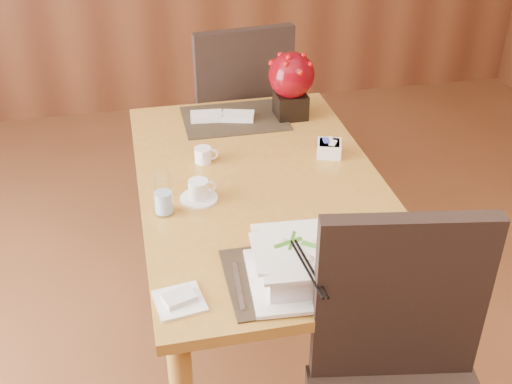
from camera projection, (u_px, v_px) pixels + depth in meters
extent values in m
cube|color=#B98233|center=(262.00, 187.00, 2.38)|extent=(0.90, 1.50, 0.04)
cylinder|color=#B98233|center=(151.00, 188.00, 3.09)|extent=(0.07, 0.07, 0.71)
cylinder|color=#B98233|center=(424.00, 381.00, 2.08)|extent=(0.07, 0.07, 0.71)
cylinder|color=#B98233|center=(307.00, 171.00, 3.22)|extent=(0.07, 0.07, 0.71)
cube|color=black|center=(301.00, 274.00, 1.92)|extent=(0.45, 0.33, 0.01)
cube|color=black|center=(235.00, 118.00, 2.83)|extent=(0.45, 0.33, 0.01)
cube|color=white|center=(300.00, 280.00, 1.89)|extent=(0.32, 0.32, 0.01)
cube|color=white|center=(301.00, 264.00, 1.86)|extent=(0.23, 0.23, 0.10)
cylinder|color=tan|center=(301.00, 263.00, 1.86)|extent=(0.20, 0.20, 0.08)
cylinder|color=white|center=(199.00, 198.00, 2.27)|extent=(0.13, 0.13, 0.01)
cylinder|color=white|center=(198.00, 189.00, 2.25)|extent=(0.08, 0.08, 0.07)
cylinder|color=black|center=(198.00, 182.00, 2.24)|extent=(0.06, 0.06, 0.01)
cylinder|color=white|center=(163.00, 194.00, 2.16)|extent=(0.07, 0.07, 0.15)
cube|color=white|center=(329.00, 149.00, 2.54)|extent=(0.12, 0.12, 0.06)
cube|color=black|center=(291.00, 105.00, 2.82)|extent=(0.14, 0.14, 0.11)
sphere|color=maroon|center=(291.00, 75.00, 2.75)|extent=(0.20, 0.20, 0.20)
cube|color=white|center=(180.00, 301.00, 1.81)|extent=(0.15, 0.15, 0.01)
cube|color=black|center=(401.00, 299.00, 1.75)|extent=(0.48, 0.13, 0.54)
cube|color=black|center=(232.00, 123.00, 3.37)|extent=(0.55, 0.55, 0.06)
cube|color=black|center=(245.00, 85.00, 3.03)|extent=(0.48, 0.11, 0.54)
cylinder|color=black|center=(257.00, 145.00, 3.73)|extent=(0.04, 0.04, 0.46)
cylinder|color=black|center=(281.00, 179.00, 3.40)|extent=(0.04, 0.04, 0.46)
cylinder|color=black|center=(188.00, 155.00, 3.62)|extent=(0.04, 0.04, 0.46)
cylinder|color=black|center=(206.00, 192.00, 3.29)|extent=(0.04, 0.04, 0.46)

